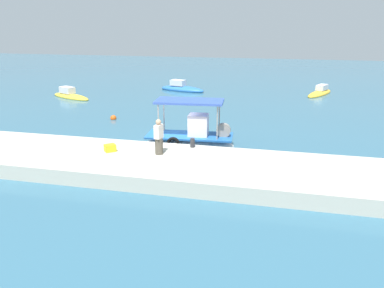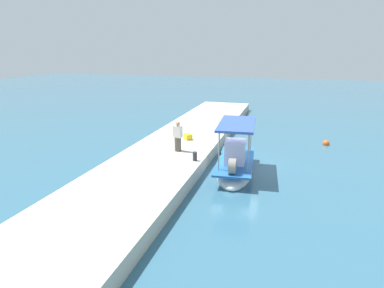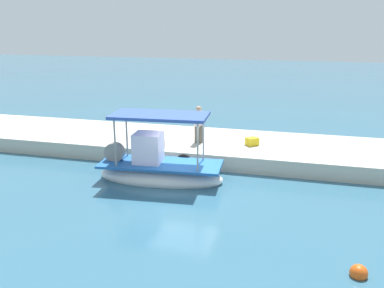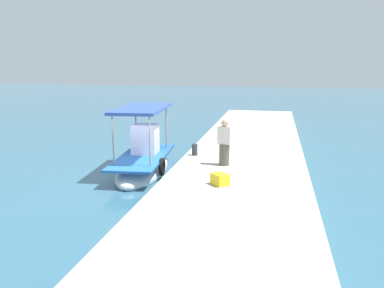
{
  "view_description": "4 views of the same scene",
  "coord_description": "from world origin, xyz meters",
  "px_view_note": "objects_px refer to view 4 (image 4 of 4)",
  "views": [
    {
      "loc": [
        5.91,
        -20.3,
        6.88
      ],
      "look_at": [
        1.73,
        -2.37,
        0.99
      ],
      "focal_mm": 35.4,
      "sensor_mm": 36.0,
      "label": 1
    },
    {
      "loc": [
        17.24,
        2.49,
        6.42
      ],
      "look_at": [
        0.3,
        -2.62,
        1.2
      ],
      "focal_mm": 30.08,
      "sensor_mm": 36.0,
      "label": 2
    },
    {
      "loc": [
        -4.49,
        15.55,
        6.23
      ],
      "look_at": [
        0.35,
        -2.37,
        0.93
      ],
      "focal_mm": 39.85,
      "sensor_mm": 36.0,
      "label": 3
    },
    {
      "loc": [
        -14.53,
        -5.3,
        4.61
      ],
      "look_at": [
        1.35,
        -2.0,
        1.26
      ],
      "focal_mm": 37.67,
      "sensor_mm": 36.0,
      "label": 4
    }
  ],
  "objects_px": {
    "main_fishing_boat": "(144,161)",
    "cargo_crate": "(220,179)",
    "fisherman_near_bollard": "(224,145)",
    "mooring_bollard": "(195,150)"
  },
  "relations": [
    {
      "from": "main_fishing_boat",
      "to": "cargo_crate",
      "type": "height_order",
      "value": "main_fishing_boat"
    },
    {
      "from": "fisherman_near_bollard",
      "to": "cargo_crate",
      "type": "height_order",
      "value": "fisherman_near_bollard"
    },
    {
      "from": "fisherman_near_bollard",
      "to": "main_fishing_boat",
      "type": "bearing_deg",
      "value": 77.33
    },
    {
      "from": "fisherman_near_bollard",
      "to": "cargo_crate",
      "type": "distance_m",
      "value": 2.61
    },
    {
      "from": "main_fishing_boat",
      "to": "mooring_bollard",
      "type": "bearing_deg",
      "value": -74.62
    },
    {
      "from": "main_fishing_boat",
      "to": "cargo_crate",
      "type": "bearing_deg",
      "value": -131.97
    },
    {
      "from": "main_fishing_boat",
      "to": "cargo_crate",
      "type": "xyz_separation_m",
      "value": [
        -3.32,
        -3.69,
        0.39
      ]
    },
    {
      "from": "fisherman_near_bollard",
      "to": "mooring_bollard",
      "type": "relative_size",
      "value": 3.64
    },
    {
      "from": "main_fishing_boat",
      "to": "fisherman_near_bollard",
      "type": "distance_m",
      "value": 3.73
    },
    {
      "from": "fisherman_near_bollard",
      "to": "cargo_crate",
      "type": "xyz_separation_m",
      "value": [
        -2.53,
        -0.19,
        -0.62
      ]
    }
  ]
}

